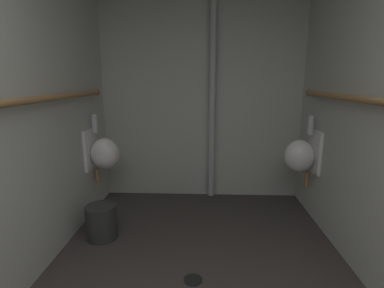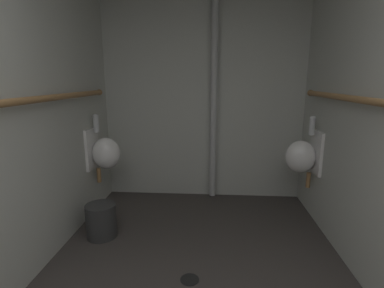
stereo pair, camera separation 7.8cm
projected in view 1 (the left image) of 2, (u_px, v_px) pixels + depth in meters
floor at (198, 287)px, 2.12m from camera, size 2.50×3.45×0.08m
wall_left at (11, 105)px, 1.89m from camera, size 0.06×3.45×2.56m
wall_back at (202, 93)px, 3.49m from camera, size 2.50×0.06×2.56m
urinal_left_mid at (103, 153)px, 3.10m from camera, size 0.32×0.30×0.76m
urinal_right_mid at (301, 155)px, 3.01m from camera, size 0.32×0.30×0.76m
supply_pipe_left at (23, 101)px, 1.87m from camera, size 0.06×2.72×0.06m
supply_pipe_right at (381, 102)px, 1.81m from camera, size 0.06×2.65×0.06m
standpipe_back_wall at (212, 94)px, 3.38m from camera, size 0.08×0.08×2.51m
floor_drain at (193, 280)px, 2.14m from camera, size 0.14×0.14×0.01m
waste_bin at (101, 222)px, 2.68m from camera, size 0.28×0.28×0.32m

